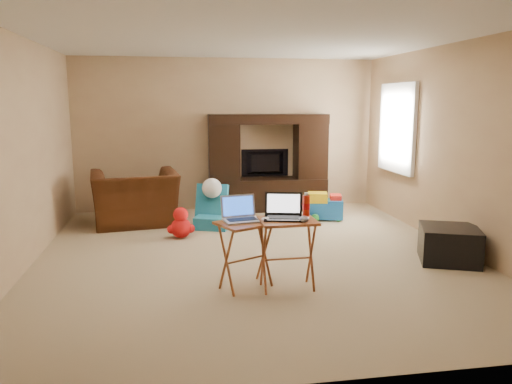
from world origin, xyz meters
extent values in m
plane|color=tan|center=(0.00, 0.00, 0.00)|extent=(5.50, 5.50, 0.00)
plane|color=silver|center=(0.00, 0.00, 2.50)|extent=(5.50, 5.50, 0.00)
plane|color=tan|center=(0.00, 2.75, 1.25)|extent=(5.00, 0.00, 5.00)
plane|color=tan|center=(0.00, -2.75, 1.25)|extent=(5.00, 0.00, 5.00)
plane|color=tan|center=(-2.50, 0.00, 1.25)|extent=(0.00, 5.50, 5.50)
plane|color=tan|center=(2.50, 0.00, 1.25)|extent=(0.00, 5.50, 5.50)
plane|color=white|center=(2.48, 1.55, 1.40)|extent=(0.00, 1.20, 1.20)
cube|color=white|center=(2.46, 1.55, 1.40)|extent=(0.06, 1.14, 1.34)
cube|color=black|center=(0.64, 2.48, 0.80)|extent=(1.97, 0.56, 1.59)
imported|color=black|center=(0.64, 2.67, 0.76)|extent=(0.81, 0.11, 0.47)
imported|color=#4A240F|center=(-1.47, 1.80, 0.39)|extent=(1.35, 1.22, 0.79)
cube|color=black|center=(2.16, -0.58, 0.20)|extent=(0.81, 0.81, 0.40)
cube|color=#9A5425|center=(-0.23, -1.00, 0.33)|extent=(0.63, 0.59, 0.66)
cube|color=#9B5225|center=(0.16, -1.09, 0.34)|extent=(0.54, 0.43, 0.69)
cube|color=#A4A3A8|center=(-0.26, -0.97, 0.78)|extent=(0.39, 0.34, 0.24)
cube|color=black|center=(0.12, -1.07, 0.81)|extent=(0.42, 0.37, 0.24)
ellipsoid|color=silver|center=(-0.04, -1.07, 0.69)|extent=(0.13, 0.16, 0.05)
ellipsoid|color=#3E3E43|center=(0.29, -1.21, 0.72)|extent=(0.12, 0.16, 0.06)
cylinder|color=red|center=(0.36, -1.01, 0.80)|extent=(0.07, 0.07, 0.21)
camera|label=1|loc=(-0.90, -5.60, 1.79)|focal=35.00mm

